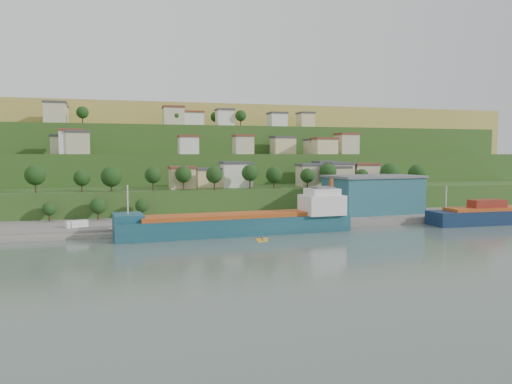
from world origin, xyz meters
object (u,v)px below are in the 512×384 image
object	(u,v)px
cargo_ship_near	(244,224)
caravan	(77,225)
warehouse	(373,194)
kayak_orange	(262,238)

from	to	relation	value
cargo_ship_near	caravan	distance (m)	45.96
warehouse	kayak_orange	world-z (taller)	warehouse
warehouse	kayak_orange	bearing A→B (deg)	-153.05
caravan	kayak_orange	size ratio (longest dim) A/B	1.58
warehouse	caravan	size ratio (longest dim) A/B	5.75
kayak_orange	cargo_ship_near	bearing A→B (deg)	87.29
cargo_ship_near	caravan	bearing A→B (deg)	161.84
cargo_ship_near	caravan	xyz separation A→B (m)	(-44.55, 11.29, -0.16)
cargo_ship_near	kayak_orange	size ratio (longest dim) A/B	18.37
cargo_ship_near	kayak_orange	xyz separation A→B (m)	(2.11, -9.99, -2.42)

